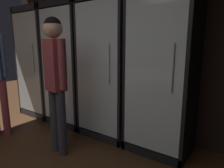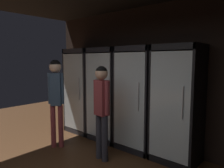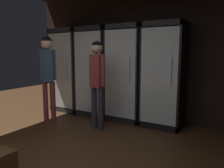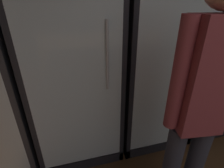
# 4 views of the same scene
# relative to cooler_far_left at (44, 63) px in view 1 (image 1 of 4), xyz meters

# --- Properties ---
(wall_back) EXTENTS (6.00, 0.06, 2.80)m
(wall_back) POSITION_rel_cooler_far_left_xyz_m (1.96, 0.30, 0.42)
(wall_back) COLOR black
(wall_back) RESTS_ON ground
(cooler_far_left) EXTENTS (0.77, 0.62, 2.00)m
(cooler_far_left) POSITION_rel_cooler_far_left_xyz_m (0.00, 0.00, 0.00)
(cooler_far_left) COLOR #2B2B30
(cooler_far_left) RESTS_ON ground
(cooler_left) EXTENTS (0.77, 0.62, 2.00)m
(cooler_left) POSITION_rel_cooler_far_left_xyz_m (0.80, -0.00, -0.01)
(cooler_left) COLOR black
(cooler_left) RESTS_ON ground
(cooler_center) EXTENTS (0.77, 0.62, 2.00)m
(cooler_center) POSITION_rel_cooler_far_left_xyz_m (1.60, 0.00, -0.00)
(cooler_center) COLOR black
(cooler_center) RESTS_ON ground
(cooler_right) EXTENTS (0.77, 0.62, 2.00)m
(cooler_right) POSITION_rel_cooler_far_left_xyz_m (2.40, -0.00, -0.01)
(cooler_right) COLOR black
(cooler_right) RESTS_ON ground
(shopper_near) EXTENTS (0.36, 0.22, 1.64)m
(shopper_near) POSITION_rel_cooler_far_left_xyz_m (1.41, -0.86, 0.03)
(shopper_near) COLOR #2D2D38
(shopper_near) RESTS_ON ground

